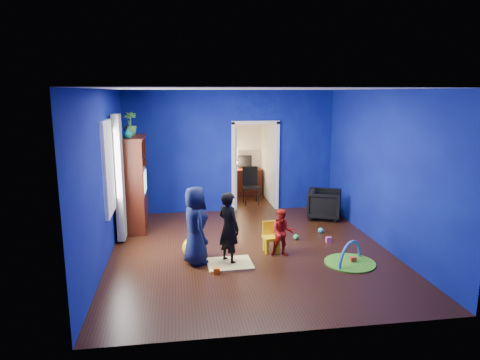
{
  "coord_description": "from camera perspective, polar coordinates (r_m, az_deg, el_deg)",
  "views": [
    {
      "loc": [
        -1.27,
        -7.31,
        2.85
      ],
      "look_at": [
        -0.12,
        0.4,
        1.24
      ],
      "focal_mm": 32.0,
      "sensor_mm": 36.0,
      "label": 1
    }
  ],
  "objects": [
    {
      "name": "tv_armoire",
      "position": [
        9.19,
        -14.22,
        -0.45
      ],
      "size": [
        0.58,
        1.14,
        1.96
      ],
      "primitive_type": "cube",
      "color": "#40100A",
      "rests_on": "floor"
    },
    {
      "name": "vase",
      "position": [
        8.73,
        -14.76,
        6.07
      ],
      "size": [
        0.23,
        0.23,
        0.19
      ],
      "primitive_type": "imported",
      "rotation": [
        0.0,
        0.0,
        -0.3
      ],
      "color": "#0C5364",
      "rests_on": "tv_armoire"
    },
    {
      "name": "kid_chair",
      "position": [
        7.82,
        4.19,
        -7.81
      ],
      "size": [
        0.31,
        0.31,
        0.5
      ],
      "primitive_type": "cube",
      "rotation": [
        0.0,
        0.0,
        0.1
      ],
      "color": "yellow",
      "rests_on": "floor"
    },
    {
      "name": "desk_monitor",
      "position": [
        11.99,
        0.62,
        2.53
      ],
      "size": [
        0.4,
        0.05,
        0.32
      ],
      "primitive_type": "cube",
      "color": "black",
      "rests_on": "study_desk"
    },
    {
      "name": "toy_arch",
      "position": [
        7.6,
        14.43,
        -10.58
      ],
      "size": [
        0.62,
        0.54,
        0.77
      ],
      "primitive_type": "torus",
      "rotation": [
        1.57,
        0.0,
        0.71
      ],
      "color": "#3F8CD8",
      "rests_on": "floor"
    },
    {
      "name": "toy_2",
      "position": [
        6.98,
        -3.14,
        -12.01
      ],
      "size": [
        0.1,
        0.08,
        0.1
      ],
      "primitive_type": "cube",
      "color": "#FF630D",
      "rests_on": "floor"
    },
    {
      "name": "crt_tv",
      "position": [
        9.18,
        -13.98,
        -0.2
      ],
      "size": [
        0.46,
        0.7,
        0.54
      ],
      "primitive_type": "cube",
      "color": "silver",
      "rests_on": "tv_armoire"
    },
    {
      "name": "ceiling",
      "position": [
        7.42,
        1.43,
        12.04
      ],
      "size": [
        5.0,
        5.5,
        0.01
      ],
      "primitive_type": "cube",
      "color": "white",
      "rests_on": "wall_back"
    },
    {
      "name": "study_desk",
      "position": [
        11.97,
        0.7,
        -0.27
      ],
      "size": [
        0.88,
        0.44,
        0.75
      ],
      "primitive_type": "cube",
      "color": "#3D140A",
      "rests_on": "floor"
    },
    {
      "name": "alcove",
      "position": [
        11.2,
        1.23,
        3.44
      ],
      "size": [
        1.0,
        1.75,
        2.5
      ],
      "primitive_type": null,
      "color": "silver",
      "rests_on": "floor"
    },
    {
      "name": "play_mat",
      "position": [
        7.61,
        14.43,
        -10.64
      ],
      "size": [
        0.85,
        0.85,
        0.02
      ],
      "primitive_type": "cylinder",
      "color": "green",
      "rests_on": "floor"
    },
    {
      "name": "child_navy",
      "position": [
        7.22,
        -5.96,
        -6.04
      ],
      "size": [
        0.58,
        0.74,
        1.33
      ],
      "primitive_type": "imported",
      "rotation": [
        0.0,
        0.0,
        1.84
      ],
      "color": "#10133B",
      "rests_on": "floor"
    },
    {
      "name": "wall_left",
      "position": [
        7.54,
        -17.7,
        0.4
      ],
      "size": [
        0.02,
        5.5,
        2.9
      ],
      "primitive_type": "cube",
      "color": "navy",
      "rests_on": "floor"
    },
    {
      "name": "window_left",
      "position": [
        7.86,
        -17.24,
        1.61
      ],
      "size": [
        0.03,
        0.95,
        1.55
      ],
      "primitive_type": "cube",
      "color": "white",
      "rests_on": "wall_left"
    },
    {
      "name": "potted_plant",
      "position": [
        9.24,
        -14.47,
        7.28
      ],
      "size": [
        0.28,
        0.28,
        0.49
      ],
      "primitive_type": "imported",
      "rotation": [
        0.0,
        0.0,
        -0.03
      ],
      "color": "#3E8F34",
      "rests_on": "tv_armoire"
    },
    {
      "name": "wall_back",
      "position": [
        10.23,
        -1.26,
        3.79
      ],
      "size": [
        5.0,
        0.02,
        2.9
      ],
      "primitive_type": "cube",
      "color": "navy",
      "rests_on": "floor"
    },
    {
      "name": "book_shelf",
      "position": [
        11.85,
        0.64,
        7.64
      ],
      "size": [
        0.88,
        0.24,
        0.04
      ],
      "primitive_type": "cube",
      "color": "white",
      "rests_on": "study_desk"
    },
    {
      "name": "toy_3",
      "position": [
        8.56,
        7.49,
        -7.51
      ],
      "size": [
        0.11,
        0.11,
        0.11
      ],
      "primitive_type": "sphere",
      "color": "green",
      "rests_on": "floor"
    },
    {
      "name": "wall_right",
      "position": [
        8.34,
        18.56,
        1.38
      ],
      "size": [
        0.02,
        5.5,
        2.9
      ],
      "primitive_type": "cube",
      "color": "navy",
      "rests_on": "floor"
    },
    {
      "name": "wall_front",
      "position": [
        4.93,
        6.84,
        -4.92
      ],
      "size": [
        5.0,
        0.02,
        2.9
      ],
      "primitive_type": "cube",
      "color": "navy",
      "rests_on": "floor"
    },
    {
      "name": "folding_chair",
      "position": [
        11.03,
        1.5,
        -0.86
      ],
      "size": [
        0.4,
        0.4,
        0.92
      ],
      "primitive_type": "cube",
      "color": "black",
      "rests_on": "floor"
    },
    {
      "name": "yellow_blanket",
      "position": [
        7.34,
        -1.39,
        -11.08
      ],
      "size": [
        0.77,
        0.63,
        0.03
      ],
      "primitive_type": "cube",
      "rotation": [
        0.0,
        0.0,
        0.04
      ],
      "color": "#F2E07A",
      "rests_on": "floor"
    },
    {
      "name": "toddler_red",
      "position": [
        7.61,
        5.65,
        -7.0
      ],
      "size": [
        0.46,
        0.38,
        0.85
      ],
      "primitive_type": "imported",
      "rotation": [
        0.0,
        0.0,
        -0.16
      ],
      "color": "#B71329",
      "rests_on": "floor"
    },
    {
      "name": "hopper_ball",
      "position": [
        7.61,
        -6.35,
        -8.94
      ],
      "size": [
        0.36,
        0.36,
        0.36
      ],
      "primitive_type": "sphere",
      "color": "yellow",
      "rests_on": "floor"
    },
    {
      "name": "curtain",
      "position": [
        8.43,
        -15.8,
        0.27
      ],
      "size": [
        0.14,
        0.42,
        2.4
      ],
      "primitive_type": "cube",
      "color": "slate",
      "rests_on": "floor"
    },
    {
      "name": "toy_0",
      "position": [
        7.65,
        14.84,
        -10.24
      ],
      "size": [
        0.1,
        0.08,
        0.1
      ],
      "primitive_type": "cube",
      "color": "#F03F28",
      "rests_on": "floor"
    },
    {
      "name": "toy_1",
      "position": [
        9.03,
        10.72,
        -6.59
      ],
      "size": [
        0.11,
        0.11,
        0.11
      ],
      "primitive_type": "sphere",
      "color": "#29B2EA",
      "rests_on": "floor"
    },
    {
      "name": "doorway",
      "position": [
        10.39,
        2.04,
        1.67
      ],
      "size": [
        1.16,
        0.1,
        2.1
      ],
      "primitive_type": "cube",
      "color": "white",
      "rests_on": "floor"
    },
    {
      "name": "armchair",
      "position": [
        9.98,
        11.16,
        -3.18
      ],
      "size": [
        0.94,
        0.93,
        0.67
      ],
      "primitive_type": "imported",
      "rotation": [
        0.0,
        0.0,
        1.19
      ],
      "color": "black",
      "rests_on": "floor"
    },
    {
      "name": "toy_4",
      "position": [
        8.52,
        11.73,
        -7.79
      ],
      "size": [
        0.1,
        0.08,
        0.1
      ],
      "primitive_type": "cube",
      "color": "#C54A94",
      "rests_on": "floor"
    },
    {
      "name": "desk_lamp",
      "position": [
        11.89,
        -0.67,
        2.36
      ],
      "size": [
        0.14,
        0.14,
        0.14
      ],
      "primitive_type": "sphere",
      "color": "#FFD88C",
      "rests_on": "study_desk"
    },
    {
      "name": "child_black",
      "position": [
        7.22,
        -1.51,
        -6.37
      ],
      "size": [
        0.5,
        0.54,
        1.23
      ],
      "primitive_type": "imported",
      "rotation": [
        0.0,
        0.0,
        2.18
      ],
      "color": "black",
      "rests_on": "floor"
    },
    {
      "name": "floor",
      "position": [
        7.94,
        1.32,
        -9.37
      ],
      "size": [
        5.0,
        5.5,
        0.01
      ],
      "primitive_type": "cube",
      "color": "black",
      "rests_on": "ground"
    }
  ]
}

